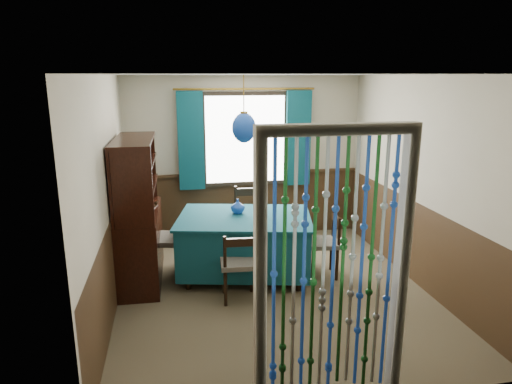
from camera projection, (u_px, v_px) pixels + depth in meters
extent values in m
plane|color=brown|center=(273.00, 291.00, 5.43)|extent=(4.00, 4.00, 0.00)
plane|color=silver|center=(275.00, 75.00, 4.82)|extent=(4.00, 4.00, 0.00)
plane|color=#BCB299|center=(245.00, 158.00, 7.03)|extent=(3.60, 0.00, 3.60)
plane|color=#BCB299|center=(337.00, 256.00, 3.22)|extent=(3.60, 0.00, 3.60)
plane|color=#BCB299|center=(107.00, 197.00, 4.80)|extent=(0.00, 4.00, 4.00)
plane|color=#BCB299|center=(420.00, 182.00, 5.45)|extent=(0.00, 4.00, 4.00)
plane|color=#3A2716|center=(245.00, 205.00, 7.20)|extent=(3.60, 0.00, 3.60)
plane|color=#3A2716|center=(332.00, 349.00, 3.42)|extent=(3.60, 0.00, 3.60)
plane|color=#3A2716|center=(114.00, 263.00, 4.99)|extent=(0.00, 4.00, 4.00)
plane|color=#3A2716|center=(414.00, 241.00, 5.63)|extent=(0.00, 4.00, 4.00)
cube|color=black|center=(245.00, 139.00, 6.91)|extent=(1.32, 0.12, 1.42)
cube|color=#0F4450|center=(245.00, 243.00, 5.75)|extent=(1.77, 1.38, 0.64)
cube|color=#0F4450|center=(245.00, 218.00, 5.67)|extent=(1.84, 1.45, 0.03)
cylinder|color=black|center=(188.00, 283.00, 5.47)|extent=(0.07, 0.07, 0.14)
cylinder|color=black|center=(298.00, 285.00, 5.44)|extent=(0.07, 0.07, 0.14)
cylinder|color=black|center=(198.00, 257.00, 6.26)|extent=(0.07, 0.07, 0.14)
cylinder|color=black|center=(294.00, 258.00, 6.22)|extent=(0.07, 0.07, 0.14)
cylinder|color=black|center=(225.00, 289.00, 5.03)|extent=(0.04, 0.04, 0.42)
cylinder|color=black|center=(255.00, 287.00, 5.07)|extent=(0.04, 0.04, 0.42)
cylinder|color=black|center=(224.00, 277.00, 5.33)|extent=(0.04, 0.04, 0.42)
cylinder|color=black|center=(252.00, 275.00, 5.37)|extent=(0.04, 0.04, 0.42)
cube|color=#5B5549|center=(239.00, 263.00, 5.14)|extent=(0.43, 0.41, 0.06)
cube|color=black|center=(240.00, 242.00, 4.91)|extent=(0.35, 0.06, 0.09)
cylinder|color=black|center=(225.00, 254.00, 4.92)|extent=(0.04, 0.04, 0.41)
cylinder|color=black|center=(255.00, 253.00, 4.96)|extent=(0.04, 0.04, 0.41)
cylinder|color=black|center=(263.00, 234.00, 6.66)|extent=(0.05, 0.05, 0.49)
cylinder|color=black|center=(236.00, 235.00, 6.63)|extent=(0.05, 0.05, 0.49)
cylinder|color=black|center=(266.00, 243.00, 6.30)|extent=(0.05, 0.05, 0.49)
cylinder|color=black|center=(238.00, 244.00, 6.26)|extent=(0.05, 0.05, 0.49)
cube|color=#5B5549|center=(251.00, 220.00, 6.39)|extent=(0.52, 0.50, 0.07)
cube|color=black|center=(249.00, 192.00, 6.50)|extent=(0.42, 0.08, 0.11)
cylinder|color=black|center=(263.00, 202.00, 6.55)|extent=(0.04, 0.04, 0.48)
cylinder|color=black|center=(236.00, 202.00, 6.52)|extent=(0.04, 0.04, 0.48)
cylinder|color=black|center=(160.00, 253.00, 5.98)|extent=(0.05, 0.05, 0.47)
cylinder|color=black|center=(152.00, 264.00, 5.61)|extent=(0.05, 0.05, 0.47)
cylinder|color=black|center=(187.00, 253.00, 5.96)|extent=(0.05, 0.05, 0.47)
cylinder|color=black|center=(181.00, 265.00, 5.59)|extent=(0.05, 0.05, 0.47)
cube|color=#5B5549|center=(169.00, 239.00, 5.72)|extent=(0.53, 0.55, 0.06)
cube|color=black|center=(153.00, 212.00, 5.64)|extent=(0.13, 0.40, 0.10)
cylinder|color=black|center=(157.00, 219.00, 5.86)|extent=(0.04, 0.04, 0.46)
cylinder|color=black|center=(149.00, 229.00, 5.49)|extent=(0.04, 0.04, 0.46)
cylinder|color=black|center=(337.00, 265.00, 5.68)|extent=(0.04, 0.04, 0.41)
cylinder|color=black|center=(331.00, 255.00, 5.99)|extent=(0.04, 0.04, 0.41)
cylinder|color=black|center=(313.00, 265.00, 5.66)|extent=(0.04, 0.04, 0.41)
cylinder|color=black|center=(308.00, 255.00, 5.97)|extent=(0.04, 0.04, 0.41)
cube|color=#5B5549|center=(323.00, 243.00, 5.76)|extent=(0.43, 0.45, 0.05)
cube|color=black|center=(337.00, 220.00, 5.70)|extent=(0.08, 0.34, 0.09)
cylinder|color=black|center=(339.00, 234.00, 5.58)|extent=(0.04, 0.04, 0.40)
cylinder|color=black|center=(333.00, 225.00, 5.89)|extent=(0.04, 0.04, 0.40)
cube|color=black|center=(141.00, 245.00, 5.66)|extent=(0.50, 1.37, 0.89)
cube|color=black|center=(133.00, 188.00, 4.82)|extent=(0.42, 0.06, 0.89)
cube|color=black|center=(140.00, 165.00, 6.06)|extent=(0.42, 0.06, 0.89)
cube|color=black|center=(134.00, 140.00, 5.34)|extent=(0.45, 1.37, 0.04)
cube|color=black|center=(118.00, 176.00, 5.40)|extent=(0.06, 1.34, 0.89)
cube|color=black|center=(140.00, 186.00, 5.48)|extent=(0.40, 1.29, 0.02)
cube|color=black|center=(138.00, 162.00, 5.41)|extent=(0.40, 1.29, 0.02)
cylinder|color=olive|center=(244.00, 102.00, 5.32)|extent=(0.01, 0.01, 0.61)
ellipsoid|color=#153E96|center=(244.00, 128.00, 5.40)|extent=(0.29, 0.29, 0.35)
cylinder|color=olive|center=(244.00, 113.00, 5.35)|extent=(0.09, 0.09, 0.03)
imported|color=#153E96|center=(238.00, 207.00, 5.79)|extent=(0.18, 0.18, 0.17)
imported|color=beige|center=(140.00, 189.00, 5.17)|extent=(0.24, 0.24, 0.05)
imported|color=beige|center=(144.00, 196.00, 5.85)|extent=(0.23, 0.23, 0.20)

